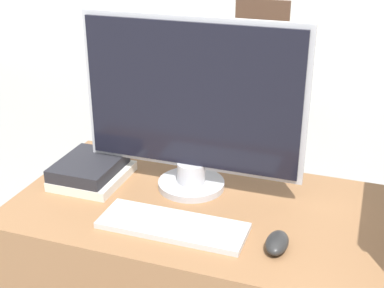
# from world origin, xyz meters

# --- Properties ---
(monitor) EXTENTS (0.65, 0.20, 0.51)m
(monitor) POSITION_xyz_m (-0.09, 0.39, 1.04)
(monitor) COLOR #B7B7BC
(monitor) RESTS_ON desk
(keyboard) EXTENTS (0.39, 0.14, 0.02)m
(keyboard) POSITION_xyz_m (-0.06, 0.16, 0.78)
(keyboard) COLOR silver
(keyboard) RESTS_ON desk
(mouse) EXTENTS (0.06, 0.10, 0.04)m
(mouse) POSITION_xyz_m (0.22, 0.15, 0.79)
(mouse) COLOR #262626
(mouse) RESTS_ON desk
(book_stack) EXTENTS (0.20, 0.23, 0.07)m
(book_stack) POSITION_xyz_m (-0.39, 0.33, 0.81)
(book_stack) COLOR silver
(book_stack) RESTS_ON desk
(far_chair) EXTENTS (0.44, 0.44, 0.88)m
(far_chair) POSITION_xyz_m (-0.52, 3.20, 0.49)
(far_chair) COLOR #4C3323
(far_chair) RESTS_ON ground_plane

